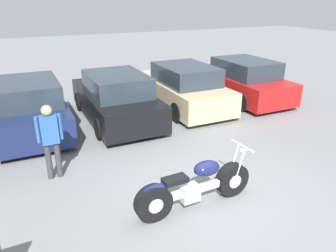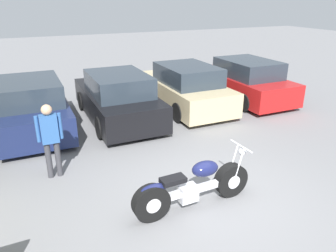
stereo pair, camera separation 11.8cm
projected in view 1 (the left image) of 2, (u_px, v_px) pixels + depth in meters
ground_plane at (215, 196)px, 6.35m from camera, size 60.00×60.00×0.00m
motorcycle at (194, 187)px, 5.90m from camera, size 2.35×0.62×1.03m
parked_car_navy at (30, 107)px, 9.28m from camera, size 1.90×4.32×1.49m
parked_car_black at (116, 99)px, 10.07m from camera, size 1.90×4.32×1.49m
parked_car_champagne at (183, 88)px, 11.26m from camera, size 1.90×4.32×1.49m
parked_car_red at (241, 81)px, 12.23m from camera, size 1.90×4.32×1.49m
person_standing at (50, 136)px, 6.68m from camera, size 0.52×0.22×1.62m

